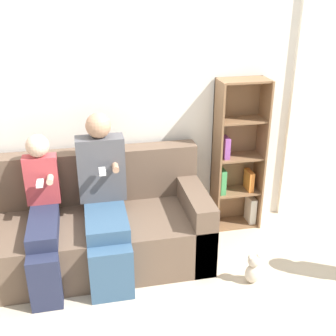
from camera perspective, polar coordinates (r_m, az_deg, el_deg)
The scene contains 8 objects.
ground_plane at distance 3.37m, azimuth -4.34°, elevation -16.61°, with size 14.00×14.00×0.00m, color beige.
back_wall at distance 3.66m, azimuth -7.10°, elevation 9.28°, with size 10.00×0.06×2.55m.
curtain_panel at distance 4.28m, azimuth 20.56°, elevation 8.10°, with size 0.73×0.04×2.26m.
couch at distance 3.61m, azimuth -11.15°, elevation -8.11°, with size 2.02×0.85×0.89m.
adult_seated at distance 3.35m, azimuth -8.63°, elevation -3.90°, with size 0.38×0.78×1.26m.
child_seated at distance 3.37m, azimuth -16.63°, elevation -6.08°, with size 0.26×0.79×1.11m.
bookshelf at distance 3.97m, azimuth 9.38°, elevation 0.98°, with size 0.44×0.26×1.43m.
teddy_bear at distance 3.46m, azimuth 11.47°, elevation -13.30°, with size 0.13×0.11×0.26m.
Camera 1 is at (-0.29, -2.55, 2.19)m, focal length 45.00 mm.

